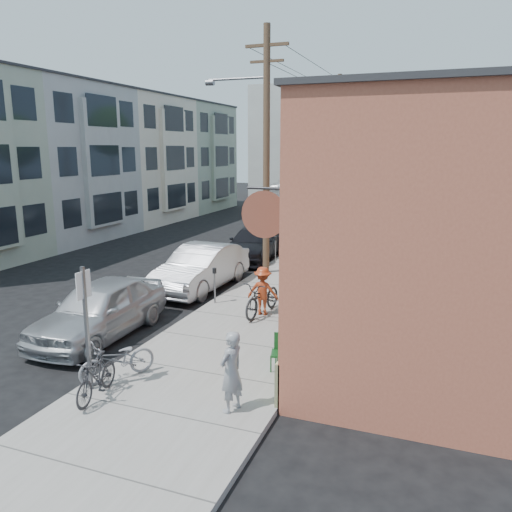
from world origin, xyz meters
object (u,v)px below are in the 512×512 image
(patio_chair_b, at_px, (281,353))
(car_4, at_px, (311,216))
(patron_grey, at_px, (231,371))
(sign_post, at_px, (86,317))
(cyclist, at_px, (263,291))
(parked_bike_a, at_px, (96,377))
(patron_green, at_px, (313,291))
(bus, at_px, (296,196))
(tree_leafy_far, at_px, (358,128))
(utility_pole_near, at_px, (265,148))
(car_2, at_px, (254,244))
(parking_meter_near, at_px, (215,280))
(tree_bare, at_px, (292,205))
(tree_leafy_mid, at_px, (327,139))
(patio_chair_a, at_px, (287,345))
(car_1, at_px, (201,268))
(parking_meter_far, at_px, (275,245))
(car_3, at_px, (290,224))
(car_0, at_px, (100,309))
(parked_bike_b, at_px, (117,360))

(patio_chair_b, distance_m, car_4, 24.29)
(patron_grey, bearing_deg, sign_post, -68.58)
(cyclist, distance_m, parked_bike_a, 6.59)
(patio_chair_b, relative_size, patron_green, 0.49)
(patron_grey, distance_m, bus, 32.88)
(tree_leafy_far, height_order, car_4, tree_leafy_far)
(utility_pole_near, distance_m, parked_bike_a, 12.66)
(car_2, bearing_deg, parking_meter_near, -84.44)
(parked_bike_a, distance_m, bus, 32.84)
(car_4, bearing_deg, tree_bare, -84.57)
(tree_bare, bearing_deg, car_4, 100.08)
(tree_bare, xyz_separation_m, car_4, (-2.12, 11.95, -2.14))
(tree_leafy_mid, height_order, patio_chair_a, tree_leafy_mid)
(parked_bike_a, height_order, bus, bus)
(sign_post, bearing_deg, car_1, 100.26)
(utility_pole_near, bearing_deg, parking_meter_far, 94.26)
(patron_green, xyz_separation_m, car_1, (-5.03, 2.33, -0.20))
(car_3, bearing_deg, car_0, -86.08)
(patio_chair_a, bearing_deg, bus, 116.43)
(utility_pole_near, relative_size, parked_bike_b, 5.57)
(sign_post, distance_m, parking_meter_near, 6.74)
(parking_meter_near, bearing_deg, car_4, 94.64)
(patio_chair_a, relative_size, car_4, 0.22)
(tree_bare, relative_size, cyclist, 3.39)
(patio_chair_a, xyz_separation_m, parked_bike_b, (-3.39, -2.29, 0.03))
(car_4, bearing_deg, car_2, -94.05)
(utility_pole_near, height_order, patio_chair_b, utility_pole_near)
(car_2, bearing_deg, bus, 94.22)
(tree_leafy_mid, distance_m, patio_chair_a, 19.19)
(parked_bike_b, bearing_deg, car_2, 131.18)
(parking_meter_far, relative_size, car_2, 0.23)
(tree_bare, xyz_separation_m, car_0, (-2.48, -11.12, -1.96))
(utility_pole_near, bearing_deg, parked_bike_b, -88.77)
(car_0, height_order, car_3, car_3)
(parked_bike_b, height_order, car_3, car_3)
(parking_meter_near, relative_size, tree_leafy_mid, 0.16)
(patron_grey, bearing_deg, car_4, -151.95)
(sign_post, xyz_separation_m, parking_meter_near, (-0.10, 6.69, -0.85))
(parking_meter_near, xyz_separation_m, parked_bike_a, (0.49, -6.97, -0.36))
(tree_leafy_mid, bearing_deg, parking_meter_far, -94.05)
(parking_meter_near, height_order, car_4, parking_meter_near)
(car_0, distance_m, car_1, 5.57)
(car_1, bearing_deg, sign_post, -77.35)
(car_0, height_order, bus, bus)
(tree_leafy_far, relative_size, patron_grey, 5.32)
(cyclist, bearing_deg, car_0, 34.12)
(car_0, bearing_deg, tree_leafy_far, 83.80)
(tree_leafy_mid, relative_size, parked_bike_b, 4.30)
(parking_meter_far, bearing_deg, bus, 103.14)
(tree_leafy_far, bearing_deg, cyclist, -86.89)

